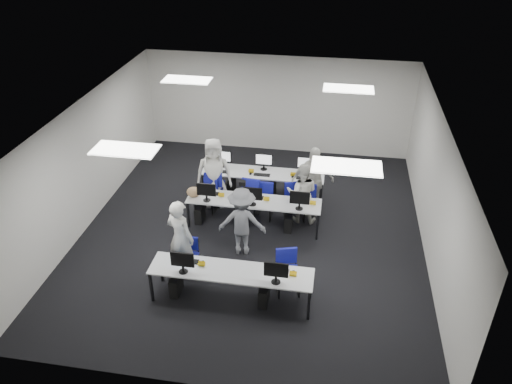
% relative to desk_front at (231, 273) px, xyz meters
% --- Properties ---
extents(room, '(9.00, 9.02, 3.00)m').
position_rel_desk_front_xyz_m(room, '(0.00, 2.40, 0.82)').
color(room, black).
rests_on(room, ground).
extents(ceiling_panels, '(5.20, 4.60, 0.02)m').
position_rel_desk_front_xyz_m(ceiling_panels, '(0.00, 2.40, 2.30)').
color(ceiling_panels, white).
rests_on(ceiling_panels, room).
extents(desk_front, '(3.20, 0.70, 0.73)m').
position_rel_desk_front_xyz_m(desk_front, '(0.00, 0.00, 0.00)').
color(desk_front, silver).
rests_on(desk_front, ground).
extents(desk_mid, '(3.20, 0.70, 0.73)m').
position_rel_desk_front_xyz_m(desk_mid, '(0.00, 2.60, 0.00)').
color(desk_mid, silver).
rests_on(desk_mid, ground).
extents(desk_back, '(3.20, 0.70, 0.73)m').
position_rel_desk_front_xyz_m(desk_back, '(0.00, 4.00, 0.00)').
color(desk_back, silver).
rests_on(desk_back, ground).
extents(equipment_front, '(2.51, 0.41, 1.19)m').
position_rel_desk_front_xyz_m(equipment_front, '(-0.19, -0.02, -0.32)').
color(equipment_front, '#0C46A1').
rests_on(equipment_front, desk_front).
extents(equipment_mid, '(2.91, 0.41, 1.19)m').
position_rel_desk_front_xyz_m(equipment_mid, '(-0.19, 2.58, -0.32)').
color(equipment_mid, white).
rests_on(equipment_mid, desk_mid).
extents(equipment_back, '(2.91, 0.41, 1.19)m').
position_rel_desk_front_xyz_m(equipment_back, '(0.19, 4.02, -0.32)').
color(equipment_back, white).
rests_on(equipment_back, desk_back).
extents(chair_0, '(0.41, 0.45, 0.82)m').
position_rel_desk_front_xyz_m(chair_0, '(-1.08, 0.65, -0.42)').
color(chair_0, navy).
rests_on(chair_0, ground).
extents(chair_1, '(0.57, 0.60, 0.92)m').
position_rel_desk_front_xyz_m(chair_1, '(1.06, 0.45, -0.39)').
color(chair_1, navy).
rests_on(chair_1, ground).
extents(chair_2, '(0.47, 0.50, 0.82)m').
position_rel_desk_front_xyz_m(chair_2, '(-1.25, 3.13, -0.42)').
color(chair_2, navy).
rests_on(chair_2, ground).
extents(chair_3, '(0.44, 0.48, 0.88)m').
position_rel_desk_front_xyz_m(chair_3, '(0.17, 3.06, -0.40)').
color(chair_3, navy).
rests_on(chair_3, ground).
extents(chair_4, '(0.59, 0.61, 0.93)m').
position_rel_desk_front_xyz_m(chair_4, '(0.93, 3.10, -0.39)').
color(chair_4, navy).
rests_on(chair_4, ground).
extents(chair_5, '(0.53, 0.57, 0.98)m').
position_rel_desk_front_xyz_m(chair_5, '(-1.18, 3.52, -0.37)').
color(chair_5, navy).
rests_on(chair_5, ground).
extents(chair_6, '(0.55, 0.58, 0.98)m').
position_rel_desk_front_xyz_m(chair_6, '(-0.14, 3.38, -0.37)').
color(chair_6, navy).
rests_on(chair_6, ground).
extents(chair_7, '(0.46, 0.50, 0.92)m').
position_rel_desk_front_xyz_m(chair_7, '(1.23, 3.44, -0.39)').
color(chair_7, navy).
rests_on(chair_7, ground).
extents(handbag, '(0.36, 0.27, 0.27)m').
position_rel_desk_front_xyz_m(handbag, '(-1.45, 2.53, 0.18)').
color(handbag, tan).
rests_on(handbag, desk_mid).
extents(student_0, '(0.76, 0.64, 1.76)m').
position_rel_desk_front_xyz_m(student_0, '(-1.21, 0.69, 0.20)').
color(student_0, silver).
rests_on(student_0, ground).
extents(student_1, '(0.77, 0.60, 1.56)m').
position_rel_desk_front_xyz_m(student_1, '(1.11, 3.06, 0.10)').
color(student_1, silver).
rests_on(student_1, ground).
extents(student_2, '(1.00, 0.75, 1.85)m').
position_rel_desk_front_xyz_m(student_2, '(-1.16, 3.43, 0.24)').
color(student_2, silver).
rests_on(student_2, ground).
extents(student_3, '(1.15, 0.70, 1.82)m').
position_rel_desk_front_xyz_m(student_3, '(1.32, 3.44, 0.23)').
color(student_3, silver).
rests_on(student_3, ground).
extents(photographer, '(1.10, 0.68, 1.63)m').
position_rel_desk_front_xyz_m(photographer, '(-0.08, 1.56, 0.14)').
color(photographer, slate).
rests_on(photographer, ground).
extents(dslr_camera, '(0.15, 0.19, 0.10)m').
position_rel_desk_front_xyz_m(dslr_camera, '(-0.09, 1.74, 1.01)').
color(dslr_camera, black).
rests_on(dslr_camera, photographer).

